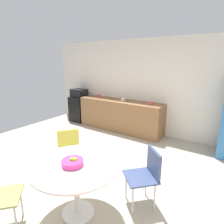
% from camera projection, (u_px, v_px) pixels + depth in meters
% --- Properties ---
extents(ground_plane, '(6.00, 6.00, 0.00)m').
position_uv_depth(ground_plane, '(59.00, 176.00, 3.42)').
color(ground_plane, '#B2A893').
extents(wall_back, '(6.00, 0.10, 2.60)m').
position_uv_depth(wall_back, '(137.00, 86.00, 5.47)').
color(wall_back, silver).
rests_on(wall_back, ground_plane).
extents(counter_block, '(2.58, 0.60, 0.90)m').
position_uv_depth(counter_block, '(120.00, 115.00, 5.61)').
color(counter_block, brown).
rests_on(counter_block, ground_plane).
extents(mini_fridge, '(0.54, 0.54, 0.84)m').
position_uv_depth(mini_fridge, '(80.00, 109.00, 6.50)').
color(mini_fridge, black).
rests_on(mini_fridge, ground_plane).
extents(microwave, '(0.48, 0.38, 0.26)m').
position_uv_depth(microwave, '(79.00, 93.00, 6.36)').
color(microwave, black).
rests_on(microwave, mini_fridge).
extents(round_table, '(1.13, 1.13, 0.76)m').
position_uv_depth(round_table, '(76.00, 173.00, 2.43)').
color(round_table, silver).
rests_on(round_table, ground_plane).
extents(chair_navy, '(0.59, 0.59, 0.83)m').
position_uv_depth(chair_navy, '(147.00, 171.00, 2.66)').
color(chair_navy, silver).
rests_on(chair_navy, ground_plane).
extents(chair_yellow, '(0.59, 0.59, 0.83)m').
position_uv_depth(chair_yellow, '(69.00, 148.00, 3.36)').
color(chair_yellow, silver).
rests_on(chair_yellow, ground_plane).
extents(fruit_bowl, '(0.28, 0.28, 0.11)m').
position_uv_depth(fruit_bowl, '(73.00, 162.00, 2.36)').
color(fruit_bowl, '#D8338C').
rests_on(fruit_bowl, round_table).
extents(mug_white, '(0.13, 0.08, 0.09)m').
position_uv_depth(mug_white, '(150.00, 103.00, 4.92)').
color(mug_white, '#D84C4C').
rests_on(mug_white, counter_block).
extents(mug_green, '(0.13, 0.08, 0.09)m').
position_uv_depth(mug_green, '(123.00, 99.00, 5.40)').
color(mug_green, white).
rests_on(mug_green, counter_block).
extents(mug_red, '(0.13, 0.08, 0.09)m').
position_uv_depth(mug_red, '(99.00, 96.00, 5.93)').
color(mug_red, '#D84C4C').
rests_on(mug_red, counter_block).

